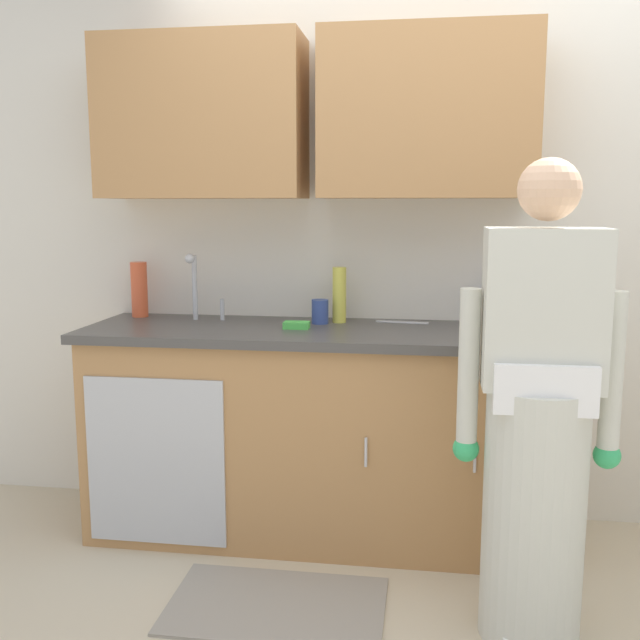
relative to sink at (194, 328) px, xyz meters
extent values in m
plane|color=beige|center=(1.07, -0.71, -0.93)|extent=(9.00, 9.00, 0.00)
cube|color=silver|center=(1.07, 0.34, 0.42)|extent=(4.80, 0.10, 2.70)
cube|color=#B27F4C|center=(0.02, 0.12, 0.92)|extent=(0.91, 0.34, 0.70)
cube|color=#B27F4C|center=(1.01, 0.12, 0.92)|extent=(0.91, 0.34, 0.70)
cube|color=#B27F4C|center=(0.52, -0.01, -0.48)|extent=(1.90, 0.60, 0.90)
cube|color=#B7BABF|center=(-0.08, -0.31, -0.52)|extent=(0.60, 0.01, 0.72)
cylinder|color=silver|center=(0.80, -0.32, -0.43)|extent=(0.01, 0.01, 0.12)
cylinder|color=silver|center=(1.23, -0.32, -0.43)|extent=(0.01, 0.01, 0.12)
cube|color=#474442|center=(0.52, -0.01, -0.01)|extent=(1.96, 0.66, 0.04)
cube|color=#B7BABF|center=(0.00, -0.01, -0.01)|extent=(0.50, 0.36, 0.03)
cylinder|color=#B7BABF|center=(-0.04, 0.14, 0.16)|extent=(0.02, 0.02, 0.30)
sphere|color=#B7BABF|center=(-0.04, 0.08, 0.30)|extent=(0.04, 0.04, 0.04)
cylinder|color=#B7BABF|center=(0.09, 0.14, 0.06)|extent=(0.02, 0.02, 0.10)
cube|color=white|center=(1.40, -0.71, -0.90)|extent=(0.20, 0.26, 0.06)
cylinder|color=beige|center=(1.40, -0.69, -0.49)|extent=(0.34, 0.34, 0.88)
cube|color=beige|center=(1.40, -0.69, 0.21)|extent=(0.38, 0.22, 0.52)
sphere|color=#E5B48E|center=(1.40, -0.69, 0.59)|extent=(0.20, 0.20, 0.20)
cube|color=white|center=(1.40, -0.81, -0.03)|extent=(0.32, 0.04, 0.16)
cylinder|color=beige|center=(1.17, -0.67, 0.00)|extent=(0.07, 0.07, 0.55)
sphere|color=#33B266|center=(1.17, -0.67, -0.28)|extent=(0.09, 0.09, 0.09)
cylinder|color=beige|center=(1.63, -0.67, 0.00)|extent=(0.07, 0.07, 0.55)
sphere|color=#33B266|center=(1.63, -0.67, -0.28)|extent=(0.09, 0.09, 0.09)
cube|color=gray|center=(0.51, -0.66, -0.92)|extent=(0.80, 0.50, 0.01)
cylinder|color=#D8D14C|center=(0.64, 0.16, 0.14)|extent=(0.06, 0.06, 0.25)
cylinder|color=#334CB2|center=(1.37, 0.22, 0.13)|extent=(0.08, 0.08, 0.24)
cylinder|color=#E05933|center=(-0.33, 0.19, 0.15)|extent=(0.08, 0.08, 0.26)
cylinder|color=#33478C|center=(0.56, 0.11, 0.07)|extent=(0.08, 0.08, 0.11)
cube|color=silver|center=(0.92, 0.19, 0.02)|extent=(0.24, 0.05, 0.01)
cube|color=#4CBF4C|center=(0.47, -0.03, 0.03)|extent=(0.11, 0.07, 0.03)
camera|label=1|loc=(1.03, -3.08, 0.55)|focal=40.63mm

